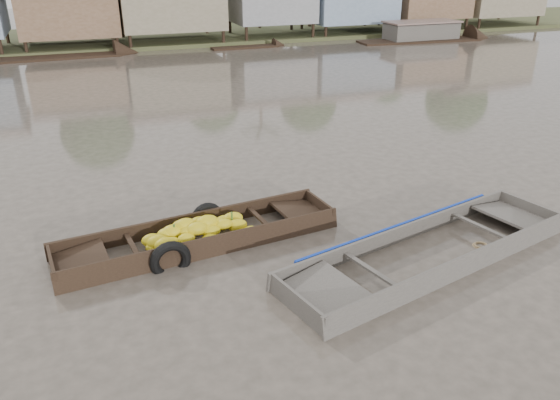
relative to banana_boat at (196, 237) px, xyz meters
name	(u,v)px	position (x,y,z in m)	size (l,w,h in m)	color
ground	(308,268)	(1.86, -1.69, -0.18)	(120.00, 120.00, 0.00)	#474036
banana_boat	(196,237)	(0.00, 0.00, 0.00)	(6.14, 2.14, 0.86)	black
viewer_boat	(429,256)	(4.32, -2.18, -0.14)	(6.99, 3.34, 0.54)	#44403A
distant_boats	(333,44)	(13.83, 22.58, 0.02)	(49.90, 14.34, 1.38)	black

